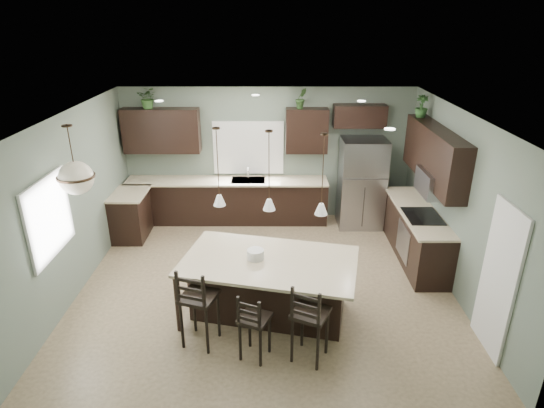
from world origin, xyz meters
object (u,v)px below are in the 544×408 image
Objects in this scene: bar_stool_center at (255,325)px; bar_stool_right at (310,321)px; plant_back_left at (148,98)px; bar_stool_left at (199,305)px; refrigerator at (361,183)px; kitchen_island at (269,288)px; serving_dish at (256,254)px.

bar_stool_center is 0.71m from bar_stool_right.
bar_stool_left is at bearing -69.73° from plant_back_left.
refrigerator reaches higher than kitchen_island.
refrigerator is 4.71m from bar_stool_left.
bar_stool_center is at bearing -2.87° from bar_stool_left.
bar_stool_right is at bearing 20.86° from bar_stool_center.
bar_stool_center is (0.74, -0.28, -0.11)m from bar_stool_left.
bar_stool_right is at bearing -108.31° from refrigerator.
plant_back_left is (-2.93, 4.34, 2.04)m from bar_stool_right.
serving_dish is 1.06m from bar_stool_center.
bar_stool_center is (-2.05, -4.05, -0.43)m from refrigerator.
bar_stool_center is at bearing -156.56° from bar_stool_right.
refrigerator is 3.70m from kitchen_island.
plant_back_left is (-1.49, 4.04, 2.01)m from bar_stool_left.
plant_back_left reaches higher than refrigerator.
bar_stool_left reaches higher than bar_stool_right.
kitchen_island is at bearing -12.51° from serving_dish.
bar_stool_right is (0.70, -0.02, 0.08)m from bar_stool_center.
serving_dish is at bearing -123.55° from refrigerator.
bar_stool_left is (-0.92, -0.61, 0.14)m from kitchen_island.
bar_stool_left reaches higher than serving_dish.
kitchen_island is at bearing 145.18° from bar_stool_right.
bar_stool_right is (1.44, -0.30, -0.03)m from bar_stool_left.
kitchen_island is 4.71m from plant_back_left.
refrigerator is 1.55× the size of bar_stool_left.
plant_back_left is (-4.28, 0.27, 1.69)m from refrigerator.
kitchen_island is at bearing 101.49° from bar_stool_center.
bar_stool_left is 0.80m from bar_stool_center.
plant_back_left is at bearing 140.19° from bar_stool_center.
refrigerator reaches higher than serving_dish.
bar_stool_left is 1.47m from bar_stool_right.
bar_stool_center is at bearing -116.85° from refrigerator.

